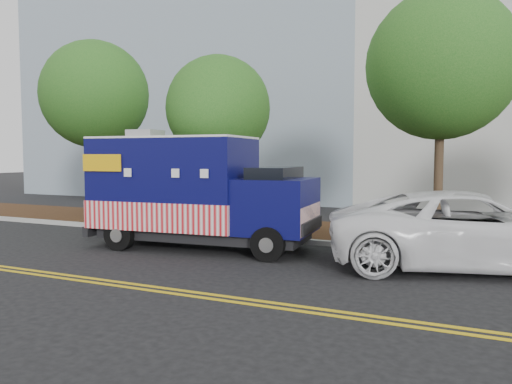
% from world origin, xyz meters
% --- Properties ---
extents(ground, '(120.00, 120.00, 0.00)m').
position_xyz_m(ground, '(0.00, 0.00, 0.00)').
color(ground, black).
rests_on(ground, ground).
extents(curb, '(120.00, 0.18, 0.15)m').
position_xyz_m(curb, '(0.00, 1.40, 0.07)').
color(curb, '#9E9E99').
rests_on(curb, ground).
extents(mulch_strip, '(120.00, 4.00, 0.15)m').
position_xyz_m(mulch_strip, '(0.00, 3.50, 0.07)').
color(mulch_strip, black).
rests_on(mulch_strip, ground).
extents(centerline_near, '(120.00, 0.10, 0.01)m').
position_xyz_m(centerline_near, '(0.00, -4.45, 0.01)').
color(centerline_near, gold).
rests_on(centerline_near, ground).
extents(centerline_far, '(120.00, 0.10, 0.01)m').
position_xyz_m(centerline_far, '(0.00, -4.70, 0.01)').
color(centerline_far, gold).
rests_on(centerline_far, ground).
extents(tree_a, '(4.41, 4.41, 7.33)m').
position_xyz_m(tree_a, '(-6.76, 3.64, 5.12)').
color(tree_a, '#38281C').
rests_on(tree_a, ground).
extents(tree_b, '(3.67, 3.67, 6.11)m').
position_xyz_m(tree_b, '(-0.60, 3.02, 4.26)').
color(tree_b, '#38281C').
rests_on(tree_b, ground).
extents(tree_c, '(4.28, 4.28, 7.34)m').
position_xyz_m(tree_c, '(6.75, 2.99, 5.19)').
color(tree_c, '#38281C').
rests_on(tree_c, ground).
extents(sign_post, '(0.06, 0.06, 2.40)m').
position_xyz_m(sign_post, '(-5.43, 1.97, 1.20)').
color(sign_post, '#473828').
rests_on(sign_post, ground).
extents(food_truck, '(6.54, 2.93, 3.35)m').
position_xyz_m(food_truck, '(0.48, -0.47, 1.52)').
color(food_truck, black).
rests_on(food_truck, ground).
extents(white_car, '(7.01, 4.58, 1.79)m').
position_xyz_m(white_car, '(7.74, -0.08, 0.90)').
color(white_car, white).
rests_on(white_car, ground).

